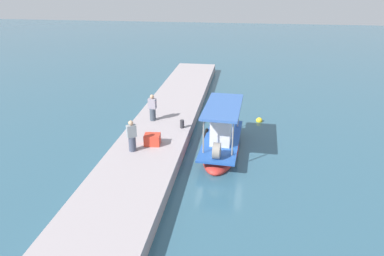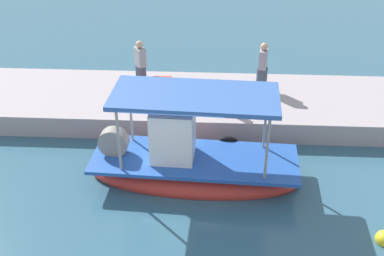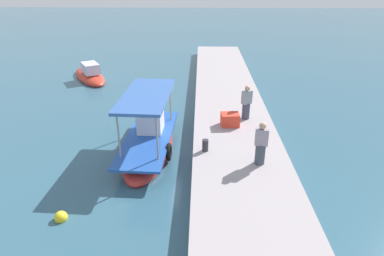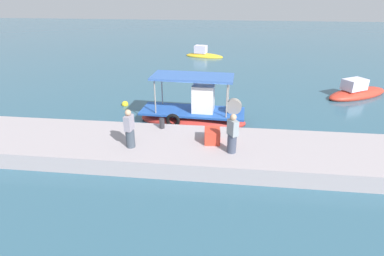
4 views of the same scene
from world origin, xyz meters
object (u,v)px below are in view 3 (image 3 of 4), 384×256
Objects in this scene: fisherman_by_crate at (246,104)px; fisherman_near_bollard at (261,145)px; main_fishing_boat at (150,140)px; mooring_bollard at (205,145)px; cargo_crate at (230,120)px; marker_buoy at (61,217)px; moored_boat_mid at (90,76)px.

fisherman_near_bollard is at bearing -179.65° from fisherman_by_crate.
main_fishing_boat reaches higher than mooring_bollard.
main_fishing_boat reaches higher than fisherman_by_crate.
cargo_crate is at bearing 14.15° from fisherman_near_bollard.
fisherman_near_bollard reaches higher than marker_buoy.
moored_boat_mid is at bearing 13.43° from marker_buoy.
marker_buoy is at bearing -166.57° from moored_boat_mid.
cargo_crate is 0.16× the size of moored_boat_mid.
marker_buoy is at bearing 110.46° from fisherman_near_bollard.
marker_buoy is at bearing 126.19° from mooring_bollard.
fisherman_by_crate reaches higher than marker_buoy.
fisherman_near_bollard is at bearing -141.25° from moored_boat_mid.
cargo_crate is at bearing -25.42° from mooring_bollard.
fisherman_near_bollard is at bearing -114.43° from mooring_bollard.
mooring_bollard reaches higher than marker_buoy.
main_fishing_boat is at bearing -25.33° from marker_buoy.
marker_buoy is (-3.31, 4.53, -0.84)m from mooring_bollard.
fisherman_near_bollard is (-2.14, -4.33, 0.93)m from main_fishing_boat.
mooring_bollard is at bearing 148.82° from fisherman_by_crate.
fisherman_by_crate is (4.09, 0.02, -0.00)m from fisherman_near_bollard.
main_fishing_boat is 4.92m from fisherman_near_bollard.
fisherman_near_bollard is 3.46× the size of mooring_bollard.
fisherman_near_bollard reaches higher than moored_boat_mid.
cargo_crate is at bearing -44.81° from marker_buoy.
cargo_crate is (1.14, -3.50, 0.48)m from main_fishing_boat.
fisherman_by_crate reaches higher than cargo_crate.
fisherman_near_bollard is 16.13m from moored_boat_mid.
moored_boat_mid is at bearing 38.75° from fisherman_near_bollard.
main_fishing_boat is 2.71m from mooring_bollard.
fisherman_by_crate is at bearing -65.63° from main_fishing_boat.
marker_buoy is at bearing 135.19° from cargo_crate.
fisherman_near_bollard is 2.21m from mooring_bollard.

